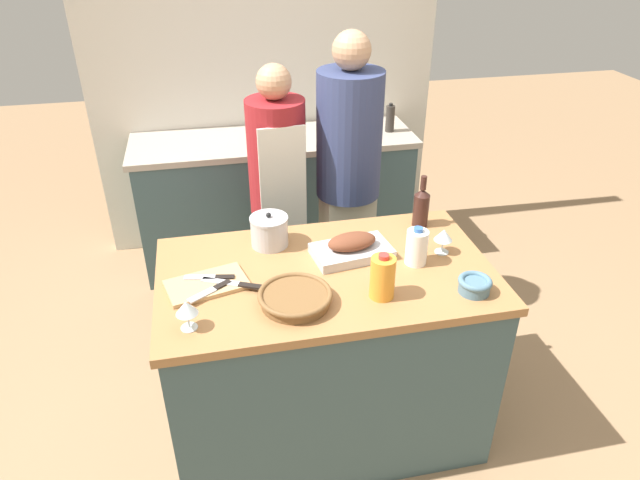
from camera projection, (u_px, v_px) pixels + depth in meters
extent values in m
plane|color=#9E7A56|center=(325.00, 420.00, 2.94)|extent=(12.00, 12.00, 0.00)
cube|color=#3D565B|center=(326.00, 355.00, 2.71)|extent=(1.40, 0.82, 0.89)
cube|color=#A37042|center=(326.00, 274.00, 2.47)|extent=(1.45, 0.85, 0.04)
cube|color=#3D565B|center=(276.00, 201.00, 4.10)|extent=(1.86, 0.58, 0.89)
cube|color=#ADA393|center=(274.00, 140.00, 3.87)|extent=(1.92, 0.60, 0.04)
cube|color=silver|center=(264.00, 73.00, 3.97)|extent=(2.42, 0.10, 2.55)
cube|color=#BCBCC1|center=(352.00, 252.00, 2.55)|extent=(0.37, 0.25, 0.04)
ellipsoid|color=brown|center=(352.00, 242.00, 2.53)|extent=(0.24, 0.15, 0.07)
cylinder|color=brown|center=(295.00, 299.00, 2.25)|extent=(0.27, 0.27, 0.04)
torus|color=brown|center=(295.00, 294.00, 2.24)|extent=(0.30, 0.30, 0.02)
cube|color=tan|center=(207.00, 284.00, 2.36)|extent=(0.36, 0.27, 0.02)
cylinder|color=#B7B7BC|center=(269.00, 232.00, 2.61)|extent=(0.17, 0.17, 0.13)
cylinder|color=#B7B7BC|center=(269.00, 219.00, 2.58)|extent=(0.18, 0.18, 0.01)
sphere|color=black|center=(269.00, 215.00, 2.57)|extent=(0.02, 0.02, 0.02)
cylinder|color=slate|center=(474.00, 287.00, 2.31)|extent=(0.13, 0.13, 0.05)
torus|color=slate|center=(475.00, 281.00, 2.30)|extent=(0.14, 0.14, 0.03)
cylinder|color=orange|center=(382.00, 278.00, 2.26)|extent=(0.10, 0.10, 0.18)
cylinder|color=red|center=(384.00, 257.00, 2.21)|extent=(0.04, 0.04, 0.02)
cylinder|color=white|center=(417.00, 247.00, 2.47)|extent=(0.10, 0.10, 0.16)
cylinder|color=#3360B2|center=(418.00, 230.00, 2.43)|extent=(0.04, 0.04, 0.02)
cylinder|color=#381E19|center=(421.00, 210.00, 2.77)|extent=(0.08, 0.08, 0.16)
cone|color=#381E19|center=(423.00, 192.00, 2.72)|extent=(0.08, 0.08, 0.03)
cylinder|color=#381E19|center=(424.00, 183.00, 2.69)|extent=(0.03, 0.03, 0.07)
cylinder|color=silver|center=(189.00, 327.00, 2.13)|extent=(0.06, 0.06, 0.00)
cylinder|color=silver|center=(188.00, 320.00, 2.11)|extent=(0.01, 0.01, 0.06)
cone|color=silver|center=(186.00, 308.00, 2.08)|extent=(0.08, 0.08, 0.05)
cylinder|color=silver|center=(441.00, 252.00, 2.59)|extent=(0.06, 0.06, 0.00)
cylinder|color=silver|center=(442.00, 246.00, 2.57)|extent=(0.01, 0.01, 0.06)
cone|color=silver|center=(444.00, 235.00, 2.54)|extent=(0.08, 0.08, 0.05)
cube|color=#B7B7BC|center=(220.00, 282.00, 2.35)|extent=(0.16, 0.10, 0.01)
cube|color=black|center=(250.00, 286.00, 2.33)|extent=(0.10, 0.07, 0.01)
cube|color=#B7B7BC|center=(202.00, 295.00, 2.27)|extent=(0.12, 0.09, 0.01)
cube|color=black|center=(222.00, 285.00, 2.33)|extent=(0.08, 0.06, 0.01)
cube|color=#B7B7BC|center=(200.00, 277.00, 2.38)|extent=(0.13, 0.06, 0.01)
cube|color=black|center=(225.00, 277.00, 2.38)|extent=(0.08, 0.04, 0.01)
cylinder|color=#332D28|center=(390.00, 119.00, 3.92)|extent=(0.06, 0.06, 0.18)
cylinder|color=black|center=(391.00, 105.00, 3.87)|extent=(0.03, 0.03, 0.02)
cylinder|color=#332D28|center=(323.00, 116.00, 3.95)|extent=(0.05, 0.05, 0.19)
cylinder|color=black|center=(323.00, 101.00, 3.90)|extent=(0.02, 0.02, 0.02)
cube|color=beige|center=(281.00, 265.00, 3.49)|extent=(0.27, 0.19, 0.77)
cylinder|color=maroon|center=(277.00, 157.00, 3.13)|extent=(0.32, 0.32, 0.64)
sphere|color=tan|center=(274.00, 82.00, 2.91)|extent=(0.19, 0.19, 0.19)
cube|color=silver|center=(284.00, 199.00, 3.09)|extent=(0.25, 0.03, 0.82)
cube|color=beige|center=(346.00, 255.00, 3.52)|extent=(0.31, 0.23, 0.84)
cylinder|color=navy|center=(349.00, 135.00, 3.13)|extent=(0.36, 0.36, 0.70)
sphere|color=tan|center=(352.00, 50.00, 2.89)|extent=(0.20, 0.20, 0.20)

